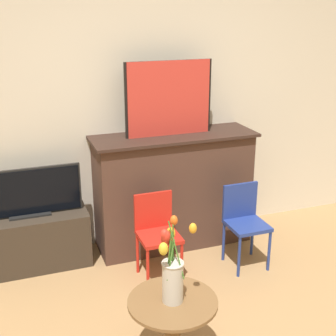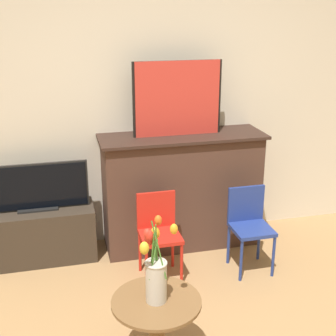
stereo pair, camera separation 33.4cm
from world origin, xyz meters
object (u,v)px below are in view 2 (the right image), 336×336
at_px(chair_red, 159,229).
at_px(chair_blue, 249,222).
at_px(painting, 178,99).
at_px(vase_tulips, 155,270).
at_px(tv_monitor, 36,188).

relative_size(chair_red, chair_blue, 1.00).
bearing_deg(painting, chair_blue, -49.39).
height_order(chair_blue, vase_tulips, vase_tulips).
bearing_deg(chair_red, painting, 60.06).
bearing_deg(painting, vase_tulips, -109.48).
height_order(chair_red, chair_blue, same).
xyz_separation_m(painting, tv_monitor, (-1.19, 0.01, -0.68)).
distance_m(painting, chair_red, 1.08).
relative_size(tv_monitor, vase_tulips, 1.63).
xyz_separation_m(painting, chair_red, (-0.28, -0.48, -0.93)).
bearing_deg(chair_red, vase_tulips, -103.80).
relative_size(painting, chair_blue, 1.11).
distance_m(chair_blue, vase_tulips, 1.38).
relative_size(tv_monitor, chair_blue, 1.24).
height_order(painting, chair_red, painting).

